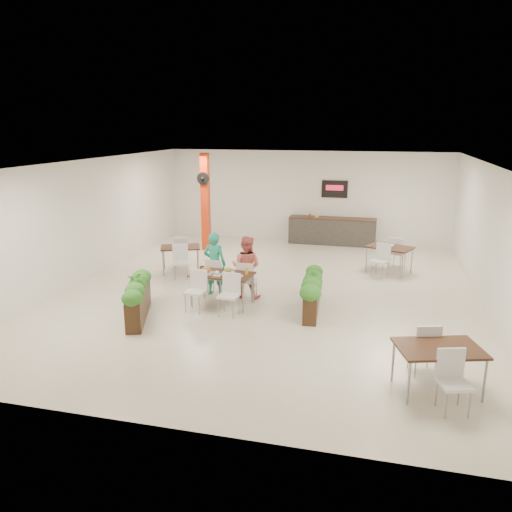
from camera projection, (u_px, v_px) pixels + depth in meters
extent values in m
plane|color=beige|center=(269.00, 292.00, 12.52)|extent=(12.00, 12.00, 0.00)
cube|color=white|center=(306.00, 197.00, 17.74)|extent=(10.00, 0.10, 3.20)
cube|color=white|center=(168.00, 321.00, 6.48)|extent=(10.00, 0.10, 3.20)
cube|color=white|center=(86.00, 220.00, 13.29)|extent=(0.10, 12.00, 3.20)
cube|color=white|center=(491.00, 241.00, 10.93)|extent=(0.10, 12.00, 3.20)
cube|color=white|center=(270.00, 163.00, 11.70)|extent=(10.00, 12.00, 0.04)
cube|color=red|center=(206.00, 202.00, 16.38)|extent=(0.25, 0.25, 3.20)
cylinder|color=black|center=(203.00, 179.00, 16.01)|extent=(0.40, 0.06, 0.40)
sphere|color=black|center=(203.00, 179.00, 15.97)|extent=(0.12, 0.12, 0.12)
cube|color=#292624|center=(332.00, 232.00, 17.46)|extent=(3.00, 0.60, 0.90)
cube|color=black|center=(333.00, 218.00, 17.35)|extent=(3.00, 0.62, 0.04)
cube|color=black|center=(335.00, 189.00, 17.39)|extent=(0.90, 0.04, 0.60)
cube|color=red|center=(335.00, 188.00, 17.35)|extent=(0.60, 0.02, 0.18)
imported|color=#9C421A|center=(310.00, 214.00, 17.50)|extent=(0.09, 0.09, 0.19)
imported|color=yellow|center=(317.00, 215.00, 17.45)|extent=(0.13, 0.13, 0.17)
cube|color=black|center=(222.00, 274.00, 11.49)|extent=(1.46, 0.92, 0.04)
cylinder|color=gray|center=(191.00, 291.00, 11.48)|extent=(0.04, 0.04, 0.71)
cylinder|color=gray|center=(243.00, 297.00, 11.07)|extent=(0.04, 0.04, 0.71)
cylinder|color=gray|center=(203.00, 283.00, 12.10)|extent=(0.04, 0.04, 0.71)
cylinder|color=gray|center=(253.00, 288.00, 11.69)|extent=(0.04, 0.04, 0.71)
cube|color=white|center=(217.00, 277.00, 12.24)|extent=(0.45, 0.45, 0.05)
cube|color=white|center=(213.00, 269.00, 12.00)|extent=(0.42, 0.08, 0.45)
cylinder|color=gray|center=(226.00, 285.00, 12.40)|extent=(0.02, 0.02, 0.43)
cylinder|color=gray|center=(213.00, 283.00, 12.50)|extent=(0.02, 0.02, 0.43)
cylinder|color=gray|center=(221.00, 289.00, 12.09)|extent=(0.02, 0.02, 0.43)
cylinder|color=gray|center=(208.00, 287.00, 12.19)|extent=(0.02, 0.02, 0.43)
cube|color=white|center=(247.00, 280.00, 11.98)|extent=(0.45, 0.45, 0.05)
cube|color=white|center=(245.00, 272.00, 11.74)|extent=(0.42, 0.08, 0.45)
cylinder|color=gray|center=(256.00, 288.00, 12.14)|extent=(0.02, 0.02, 0.43)
cylinder|color=gray|center=(243.00, 287.00, 12.25)|extent=(0.02, 0.02, 0.43)
cylinder|color=gray|center=(252.00, 292.00, 11.83)|extent=(0.02, 0.02, 0.43)
cylinder|color=gray|center=(238.00, 291.00, 11.94)|extent=(0.02, 0.02, 0.43)
cube|color=white|center=(195.00, 292.00, 11.14)|extent=(0.45, 0.45, 0.05)
cube|color=white|center=(199.00, 279.00, 11.25)|extent=(0.42, 0.08, 0.45)
cylinder|color=gray|center=(185.00, 304.00, 11.10)|extent=(0.02, 0.02, 0.43)
cylinder|color=gray|center=(199.00, 305.00, 10.99)|extent=(0.02, 0.02, 0.43)
cylinder|color=gray|center=(192.00, 299.00, 11.41)|extent=(0.02, 0.02, 0.43)
cylinder|color=gray|center=(206.00, 300.00, 11.30)|extent=(0.02, 0.02, 0.43)
cube|color=white|center=(229.00, 296.00, 10.89)|extent=(0.45, 0.45, 0.05)
cube|color=white|center=(232.00, 283.00, 11.00)|extent=(0.42, 0.08, 0.45)
cylinder|color=gray|center=(218.00, 308.00, 10.84)|extent=(0.02, 0.02, 0.43)
cylinder|color=gray|center=(233.00, 310.00, 10.74)|extent=(0.02, 0.02, 0.43)
cylinder|color=gray|center=(224.00, 303.00, 11.15)|extent=(0.02, 0.02, 0.43)
cylinder|color=gray|center=(239.00, 304.00, 11.05)|extent=(0.02, 0.02, 0.43)
cube|color=white|center=(206.00, 273.00, 11.50)|extent=(0.32, 0.32, 0.01)
ellipsoid|color=brown|center=(206.00, 270.00, 11.48)|extent=(0.22, 0.22, 0.13)
cube|color=white|center=(228.00, 272.00, 11.56)|extent=(0.28, 0.28, 0.01)
ellipsoid|color=gold|center=(228.00, 270.00, 11.54)|extent=(0.18, 0.18, 0.11)
cube|color=white|center=(236.00, 276.00, 11.25)|extent=(0.28, 0.28, 0.01)
ellipsoid|color=#541A10|center=(236.00, 274.00, 11.23)|extent=(0.16, 0.16, 0.10)
cube|color=white|center=(217.00, 275.00, 11.33)|extent=(0.19, 0.19, 0.01)
ellipsoid|color=white|center=(217.00, 273.00, 11.32)|extent=(0.12, 0.12, 0.07)
cylinder|color=yellow|center=(247.00, 271.00, 11.43)|extent=(0.07, 0.07, 0.15)
imported|color=brown|center=(202.00, 268.00, 11.74)|extent=(0.12, 0.12, 0.10)
imported|color=teal|center=(215.00, 264.00, 12.18)|extent=(0.60, 0.42, 1.57)
imported|color=#F3706C|center=(246.00, 267.00, 12.00)|extent=(0.79, 0.64, 1.52)
cube|color=black|center=(139.00, 304.00, 10.80)|extent=(0.94, 1.89, 0.63)
ellipsoid|color=#1C5618|center=(132.00, 297.00, 9.92)|extent=(0.40, 0.40, 0.32)
ellipsoid|color=#1C5618|center=(135.00, 290.00, 10.30)|extent=(0.40, 0.40, 0.32)
ellipsoid|color=#1C5618|center=(137.00, 284.00, 10.69)|extent=(0.40, 0.40, 0.32)
ellipsoid|color=#1C5618|center=(140.00, 279.00, 11.07)|extent=(0.40, 0.40, 0.32)
ellipsoid|color=#1C5618|center=(142.00, 274.00, 11.46)|extent=(0.40, 0.40, 0.32)
imported|color=#1C5618|center=(137.00, 281.00, 10.67)|extent=(0.37, 0.32, 0.41)
cube|color=black|center=(312.00, 299.00, 11.14)|extent=(0.43, 1.77, 0.59)
ellipsoid|color=#1C5618|center=(310.00, 292.00, 10.35)|extent=(0.40, 0.40, 0.32)
ellipsoid|color=#1C5618|center=(311.00, 287.00, 10.69)|extent=(0.40, 0.40, 0.32)
ellipsoid|color=#1C5618|center=(312.00, 282.00, 11.04)|extent=(0.40, 0.40, 0.32)
ellipsoid|color=#1C5618|center=(313.00, 277.00, 11.39)|extent=(0.40, 0.40, 0.32)
ellipsoid|color=#1C5618|center=(314.00, 272.00, 11.73)|extent=(0.40, 0.40, 0.32)
imported|color=#1C5618|center=(313.00, 279.00, 11.02)|extent=(0.21, 0.21, 0.38)
cube|color=black|center=(180.00, 247.00, 14.04)|extent=(1.28, 1.08, 0.04)
cylinder|color=gray|center=(163.00, 264.00, 13.78)|extent=(0.04, 0.04, 0.71)
cylinder|color=gray|center=(198.00, 262.00, 13.92)|extent=(0.04, 0.04, 0.71)
cylinder|color=gray|center=(164.00, 258.00, 14.36)|extent=(0.04, 0.04, 0.71)
cylinder|color=gray|center=(198.00, 257.00, 14.49)|extent=(0.04, 0.04, 0.71)
cube|color=white|center=(181.00, 252.00, 14.69)|extent=(0.55, 0.55, 0.05)
cube|color=white|center=(180.00, 245.00, 14.44)|extent=(0.40, 0.20, 0.45)
cylinder|color=gray|center=(187.00, 258.00, 14.93)|extent=(0.02, 0.02, 0.43)
cylinder|color=gray|center=(175.00, 258.00, 14.89)|extent=(0.02, 0.02, 0.43)
cylinder|color=gray|center=(187.00, 261.00, 14.61)|extent=(0.02, 0.02, 0.43)
cylinder|color=gray|center=(175.00, 261.00, 14.56)|extent=(0.02, 0.02, 0.43)
cube|color=white|center=(181.00, 262.00, 13.54)|extent=(0.55, 0.55, 0.05)
cube|color=white|center=(180.00, 252.00, 13.66)|extent=(0.40, 0.20, 0.45)
cylinder|color=gray|center=(175.00, 273.00, 13.41)|extent=(0.02, 0.02, 0.43)
cylinder|color=gray|center=(187.00, 272.00, 13.46)|extent=(0.02, 0.02, 0.43)
cylinder|color=gray|center=(175.00, 269.00, 13.74)|extent=(0.02, 0.02, 0.43)
cylinder|color=gray|center=(187.00, 269.00, 13.78)|extent=(0.02, 0.02, 0.43)
imported|color=white|center=(180.00, 246.00, 14.03)|extent=(0.22, 0.22, 0.05)
cube|color=black|center=(390.00, 247.00, 14.04)|extent=(1.41, 1.21, 0.04)
cylinder|color=gray|center=(366.00, 259.00, 14.20)|extent=(0.04, 0.04, 0.71)
cylinder|color=gray|center=(402.00, 266.00, 13.56)|extent=(0.04, 0.04, 0.71)
cylinder|color=gray|center=(377.00, 255.00, 14.71)|extent=(0.04, 0.04, 0.71)
cylinder|color=gray|center=(412.00, 261.00, 14.07)|extent=(0.04, 0.04, 0.71)
cube|color=white|center=(398.00, 253.00, 14.57)|extent=(0.56, 0.56, 0.05)
cube|color=white|center=(396.00, 246.00, 14.36)|extent=(0.40, 0.21, 0.45)
cylinder|color=gray|center=(405.00, 260.00, 14.66)|extent=(0.02, 0.02, 0.43)
cylinder|color=gray|center=(394.00, 258.00, 14.86)|extent=(0.02, 0.02, 0.43)
cylinder|color=gray|center=(400.00, 263.00, 14.40)|extent=(0.02, 0.02, 0.43)
cylinder|color=gray|center=(389.00, 261.00, 14.60)|extent=(0.02, 0.02, 0.43)
cube|color=white|center=(380.00, 261.00, 13.66)|extent=(0.56, 0.56, 0.05)
cube|color=white|center=(384.00, 251.00, 13.74)|extent=(0.40, 0.21, 0.45)
cylinder|color=gray|center=(371.00, 270.00, 13.69)|extent=(0.02, 0.02, 0.43)
cylinder|color=gray|center=(383.00, 272.00, 13.49)|extent=(0.02, 0.02, 0.43)
cylinder|color=gray|center=(376.00, 267.00, 13.95)|extent=(0.02, 0.02, 0.43)
cylinder|color=gray|center=(388.00, 269.00, 13.74)|extent=(0.02, 0.02, 0.43)
imported|color=white|center=(390.00, 246.00, 14.03)|extent=(0.22, 0.22, 0.05)
cube|color=black|center=(439.00, 348.00, 7.69)|extent=(1.47, 1.19, 0.04)
cylinder|color=gray|center=(409.00, 383.00, 7.40)|extent=(0.04, 0.04, 0.71)
cylinder|color=gray|center=(485.00, 381.00, 7.46)|extent=(0.04, 0.04, 0.71)
cylinder|color=gray|center=(393.00, 361.00, 8.11)|extent=(0.04, 0.04, 0.71)
cylinder|color=gray|center=(463.00, 359.00, 8.17)|extent=(0.04, 0.04, 0.71)
cube|color=white|center=(423.00, 348.00, 8.34)|extent=(0.53, 0.53, 0.05)
cube|color=white|center=(429.00, 339.00, 8.09)|extent=(0.41, 0.16, 0.45)
cylinder|color=gray|center=(428.00, 356.00, 8.57)|extent=(0.02, 0.02, 0.43)
cylinder|color=gray|center=(408.00, 357.00, 8.55)|extent=(0.02, 0.02, 0.43)
cylinder|color=gray|center=(436.00, 365.00, 8.24)|extent=(0.02, 0.02, 0.43)
cylinder|color=gray|center=(416.00, 366.00, 8.22)|extent=(0.02, 0.02, 0.43)
cube|color=white|center=(454.00, 384.00, 7.18)|extent=(0.53, 0.53, 0.05)
cube|color=white|center=(450.00, 362.00, 7.30)|extent=(0.41, 0.16, 0.45)
cylinder|color=gray|center=(446.00, 405.00, 7.07)|extent=(0.02, 0.02, 0.43)
cylinder|color=gray|center=(470.00, 405.00, 7.08)|extent=(0.02, 0.02, 0.43)
cylinder|color=gray|center=(437.00, 393.00, 7.39)|extent=(0.02, 0.02, 0.43)
cylinder|color=gray|center=(459.00, 392.00, 7.41)|extent=(0.02, 0.02, 0.43)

